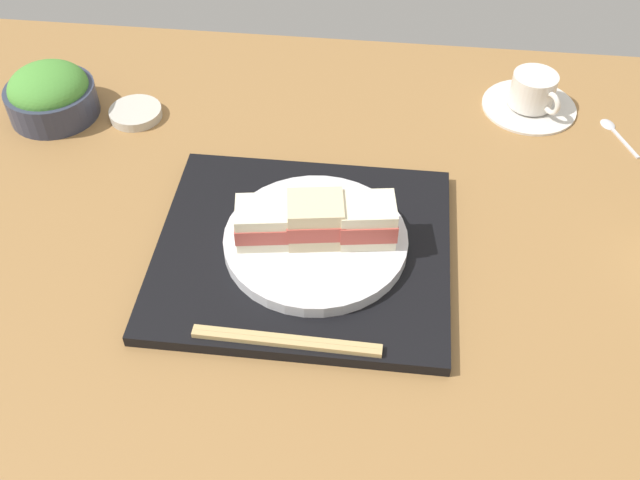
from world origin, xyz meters
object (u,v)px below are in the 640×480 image
coffee_cup (532,96)px  chopsticks_pair (286,341)px  salad_bowl (50,94)px  sandwich_far (367,220)px  teaspoon (613,128)px  small_sauce_dish (136,113)px  sandwich_near (264,223)px  sandwich_middle (316,220)px  sandwich_plate (316,241)px

coffee_cup → chopsticks_pair: bearing=-121.9°
salad_bowl → chopsticks_pair: (41.88, -40.12, -1.71)cm
sandwich_far → teaspoon: bearing=40.0°
salad_bowl → chopsticks_pair: size_ratio=0.63×
salad_bowl → small_sauce_dish: bearing=2.8°
sandwich_near → sandwich_far: 12.57cm
salad_bowl → coffee_cup: (72.87, 9.71, -1.34)cm
sandwich_far → small_sauce_dish: bearing=146.3°
salad_bowl → small_sauce_dish: 12.92cm
sandwich_middle → chopsticks_pair: size_ratio=0.36×
sandwich_middle → coffee_cup: sandwich_middle is taller
sandwich_plate → coffee_cup: coffee_cup is taller
sandwich_far → small_sauce_dish: size_ratio=0.96×
small_sauce_dish → sandwich_far: bearing=-33.7°
chopsticks_pair → coffee_cup: size_ratio=1.47×
sandwich_far → coffee_cup: size_ratio=0.53×
sandwich_middle → coffee_cup: (29.50, 34.61, -3.83)cm
sandwich_far → salad_bowl: 55.20cm
sandwich_middle → teaspoon: 51.80cm
sandwich_plate → small_sauce_dish: 40.04cm
sandwich_near → chopsticks_pair: sandwich_near is taller
sandwich_middle → small_sauce_dish: (-30.81, 25.52, -5.42)cm
sandwich_plate → salad_bowl: 50.03cm
sandwich_plate → teaspoon: bearing=36.2°
chopsticks_pair → coffee_cup: 58.68cm
sandwich_far → sandwich_near: bearing=-172.6°
sandwich_near → small_sauce_dish: sandwich_near is taller
sandwich_near → coffee_cup: size_ratio=0.53×
sandwich_near → salad_bowl: (-37.15, 25.72, -2.10)cm
sandwich_near → sandwich_far: sandwich_far is taller
coffee_cup → teaspoon: (12.05, -4.22, -1.94)cm
sandwich_middle → chopsticks_pair: sandwich_middle is taller
sandwich_middle → sandwich_near: bearing=-172.6°
sandwich_plate → sandwich_middle: (-0.00, -0.00, 3.73)cm
sandwich_far → teaspoon: 46.41cm
sandwich_plate → small_sauce_dish: bearing=140.4°
sandwich_far → salad_bowl: sandwich_far is taller
sandwich_middle → teaspoon: size_ratio=0.82×
salad_bowl → sandwich_far: bearing=-25.9°
sandwich_far → salad_bowl: size_ratio=0.57×
salad_bowl → chopsticks_pair: salad_bowl is taller
chopsticks_pair → teaspoon: (43.05, 45.61, -1.58)cm
chopsticks_pair → small_sauce_dish: (-29.31, 40.73, -1.22)cm
sandwich_middle → sandwich_far: size_ratio=1.02×
sandwich_middle → chopsticks_pair: (-1.50, -15.22, -4.20)cm
chopsticks_pair → small_sauce_dish: size_ratio=2.68×
salad_bowl → sandwich_plate: bearing=-29.9°
teaspoon → sandwich_far: bearing=-140.0°
sandwich_far → chopsticks_pair: (-7.73, -16.03, -4.00)cm
sandwich_plate → sandwich_far: 7.21cm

